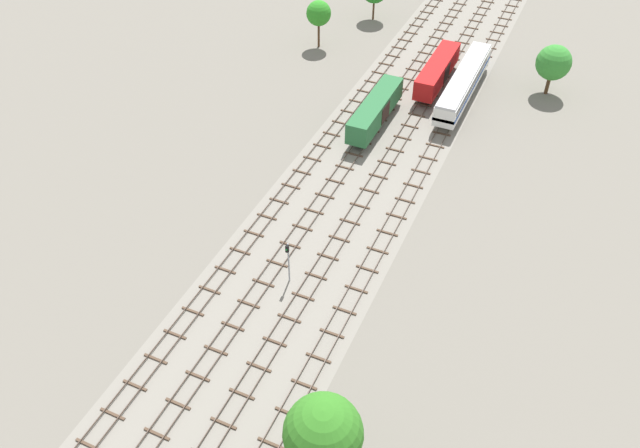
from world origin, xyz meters
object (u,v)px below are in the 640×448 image
at_px(freight_boxcar_centre_left_mid, 437,71).
at_px(signal_post_nearest, 288,258).
at_px(freight_boxcar_left_nearest, 375,110).
at_px(diesel_railcar_centre_near, 464,83).

height_order(freight_boxcar_centre_left_mid, signal_post_nearest, signal_post_nearest).
distance_m(freight_boxcar_left_nearest, diesel_railcar_centre_near, 14.37).
height_order(diesel_railcar_centre_near, signal_post_nearest, signal_post_nearest).
bearing_deg(freight_boxcar_left_nearest, freight_boxcar_centre_left_mid, 72.18).
relative_size(freight_boxcar_left_nearest, diesel_railcar_centre_near, 0.68).
xyz_separation_m(freight_boxcar_left_nearest, diesel_railcar_centre_near, (8.71, 11.42, 0.15)).
height_order(diesel_railcar_centre_near, freight_boxcar_centre_left_mid, diesel_railcar_centre_near).
bearing_deg(freight_boxcar_left_nearest, diesel_railcar_centre_near, 52.67).
xyz_separation_m(freight_boxcar_left_nearest, signal_post_nearest, (2.17, -29.89, 0.75)).
relative_size(diesel_railcar_centre_near, signal_post_nearest, 4.09).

